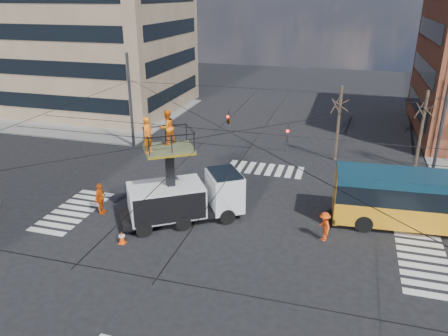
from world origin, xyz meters
The scene contains 11 objects.
ground centered at (0.00, 0.00, 0.00)m, with size 120.00×120.00×0.00m, color black.
sidewalk_nw centered at (-21.00, 21.00, 0.06)m, with size 18.00×18.00×0.12m, color slate.
crosswalks centered at (0.00, 0.00, 0.01)m, with size 22.40×22.40×0.02m, color silver, non-canonical shape.
overhead_network centered at (-0.07, 0.40, 4.29)m, with size 24.24×24.24×8.00m.
tree_a centered at (5.00, 13.50, 4.63)m, with size 2.00×2.00×6.00m.
tree_b centered at (11.00, 13.50, 4.63)m, with size 2.00×2.00×6.00m.
utility_truck centered at (-2.97, 0.88, 2.12)m, with size 7.11×5.77×6.56m.
city_bus centered at (10.87, 3.81, 1.72)m, with size 11.28×3.39×3.20m.
traffic_cone centered at (-5.30, -2.52, 0.34)m, with size 0.36×0.36×0.68m, color #F0470A.
worker_ground centered at (-8.16, 0.22, 0.98)m, with size 1.15×0.48×1.97m, color #E8590E.
flagger centered at (5.03, 0.81, 0.83)m, with size 1.07×0.62×1.66m, color #E4420E.
Camera 1 is at (5.56, -20.41, 12.47)m, focal length 35.00 mm.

